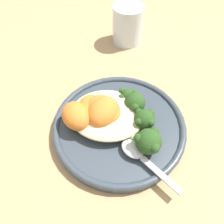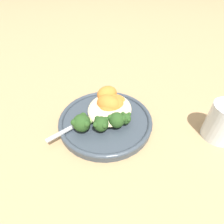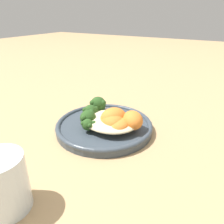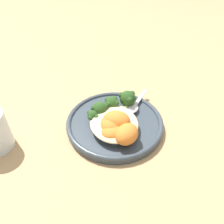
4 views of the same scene
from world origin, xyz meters
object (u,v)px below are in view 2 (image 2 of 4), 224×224
Objects in this scene: sweet_potato_chunk_2 at (111,105)px; water_glass at (224,122)px; quinoa_mound at (110,109)px; broccoli_stalk_0 at (85,121)px; plate at (106,120)px; sweet_potato_chunk_0 at (114,101)px; broccoli_stalk_2 at (115,119)px; sweet_potato_chunk_1 at (108,104)px; broccoli_stalk_3 at (120,118)px; broccoli_stalk_1 at (101,123)px; spoon at (79,123)px; sweet_potato_chunk_3 at (107,94)px.

water_glass reaches higher than sweet_potato_chunk_2.
broccoli_stalk_0 reaches higher than quinoa_mound.
sweet_potato_chunk_0 is at bearing 163.03° from plate.
broccoli_stalk_2 is at bearing -85.22° from water_glass.
plate is at bearing -90.39° from water_glass.
quinoa_mound is at bearing 34.09° from sweet_potato_chunk_1.
sweet_potato_chunk_0 is (-0.09, 0.06, -0.00)m from broccoli_stalk_0.
broccoli_stalk_3 is (0.03, 0.03, -0.00)m from quinoa_mound.
sweet_potato_chunk_2 is (-0.07, 0.01, 0.00)m from broccoli_stalk_1.
spoon is at bearing -50.49° from quinoa_mound.
broccoli_stalk_1 is 1.43× the size of sweet_potato_chunk_0.
plate is 0.04m from sweet_potato_chunk_2.
broccoli_stalk_2 is 1.24× the size of sweet_potato_chunk_1.
sweet_potato_chunk_0 is at bearing 159.96° from broccoli_stalk_1.
sweet_potato_chunk_1 is at bearing 153.06° from broccoli_stalk_3.
sweet_potato_chunk_0 is (-0.09, 0.02, -0.00)m from broccoli_stalk_1.
broccoli_stalk_3 is 1.45× the size of sweet_potato_chunk_0.
quinoa_mound is at bearing -25.50° from sweet_potato_chunk_2.
broccoli_stalk_2 and sweet_potato_chunk_2 have the same top height.
broccoli_stalk_1 reaches higher than quinoa_mound.
sweet_potato_chunk_1 is at bearing -82.93° from sweet_potato_chunk_2.
sweet_potato_chunk_1 is at bearing 172.98° from plate.
sweet_potato_chunk_2 is (-0.04, -0.03, 0.01)m from broccoli_stalk_3.
broccoli_stalk_3 is 0.10m from spoon.
broccoli_stalk_0 is (0.06, -0.05, 0.01)m from quinoa_mound.
broccoli_stalk_3 is 0.05m from sweet_potato_chunk_1.
sweet_potato_chunk_3 is (-0.11, -0.00, 0.00)m from broccoli_stalk_1.
sweet_potato_chunk_3 is at bearing 149.77° from broccoli_stalk_2.
sweet_potato_chunk_3 is (-0.08, -0.05, 0.01)m from broccoli_stalk_3.
broccoli_stalk_3 is at bearing 145.15° from broccoli_stalk_0.
water_glass reaches higher than sweet_potato_chunk_1.
broccoli_stalk_1 is 0.09m from sweet_potato_chunk_0.
sweet_potato_chunk_1 is at bearing -27.23° from sweet_potato_chunk_0.
sweet_potato_chunk_0 is at bearing 179.58° from spoon.
plate is 0.05m from broccoli_stalk_1.
water_glass reaches higher than quinoa_mound.
sweet_potato_chunk_3 is (-0.04, -0.02, 0.00)m from sweet_potato_chunk_2.
broccoli_stalk_1 is at bearing -82.57° from water_glass.
broccoli_stalk_2 is at bearing 24.34° from quinoa_mound.
plate is 0.06m from sweet_potato_chunk_0.
plate is at bearing 167.80° from broccoli_stalk_0.
spoon is at bearing -45.61° from sweet_potato_chunk_1.
quinoa_mound is 1.46× the size of water_glass.
sweet_potato_chunk_3 is at bearing -162.94° from quinoa_mound.
sweet_potato_chunk_3 is 0.29m from water_glass.
sweet_potato_chunk_0 reaches higher than quinoa_mound.
spoon is 1.11× the size of water_glass.
broccoli_stalk_3 is 1.25× the size of sweet_potato_chunk_2.
sweet_potato_chunk_3 is (-0.05, -0.02, 0.01)m from quinoa_mound.
water_glass is (-0.04, 0.31, 0.00)m from broccoli_stalk_0.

